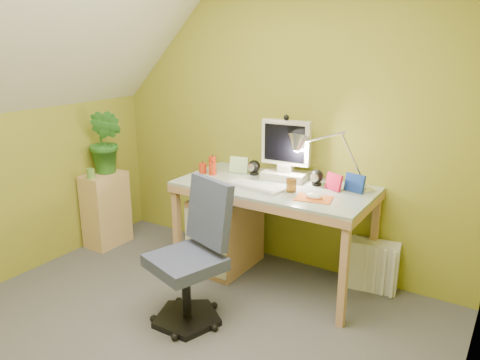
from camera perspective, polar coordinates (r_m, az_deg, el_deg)
The scene contains 22 objects.
floor at distance 3.04m, azimuth -10.81°, elevation -20.44°, with size 3.20×3.20×0.01m, color #4D4D52.
wall_back at distance 3.79m, azimuth 4.89°, elevation 7.28°, with size 3.20×0.01×2.40m, color olive.
wall_right at distance 1.83m, azimuth 26.61°, elevation -4.77°, with size 0.01×3.20×2.40m, color olive.
slope_ceiling at distance 3.22m, azimuth -26.41°, elevation 15.65°, with size 1.10×3.20×1.10m, color white.
desk at distance 3.63m, azimuth 4.06°, elevation -6.47°, with size 1.45×0.73×0.78m, color tan, non-canonical shape.
monitor at distance 3.59m, azimuth 5.63°, elevation 3.86°, with size 0.36×0.21×0.49m, color beige, non-canonical shape.
speaker_left at distance 3.74m, azimuth 1.73°, elevation 1.54°, with size 0.10×0.10×0.12m, color black, non-canonical shape.
speaker_right at distance 3.51m, azimuth 9.33°, elevation 0.30°, with size 0.10×0.10×0.12m, color black, non-canonical shape.
keyboard at distance 3.42m, azimuth 1.90°, elevation -0.79°, with size 0.44×0.14×0.02m, color silver.
mousepad at distance 3.22m, azimuth 8.97°, elevation -2.23°, with size 0.24×0.17×0.01m, color orange.
mouse at distance 3.22m, azimuth 8.98°, elevation -1.94°, with size 0.12×0.07×0.04m, color white.
amber_tumbler at distance 3.34m, azimuth 6.27°, elevation -0.65°, with size 0.07×0.07×0.09m, color brown.
candle_cluster at distance 3.80m, azimuth -3.72°, elevation 1.81°, with size 0.17×0.15×0.13m, color red, non-canonical shape.
photo_frame_red at distance 3.42m, azimuth 11.37°, elevation -0.22°, with size 0.14×0.02×0.12m, color red.
photo_frame_blue at distance 3.41m, azimuth 13.81°, elevation -0.35°, with size 0.15×0.02×0.13m, color navy.
photo_frame_green at distance 3.79m, azimuth -0.12°, elevation 1.85°, with size 0.15×0.02×0.13m, color #B6DB96.
desk_lamp at distance 3.40m, azimuth 12.45°, elevation 4.01°, with size 0.58×0.25×0.62m, color silver, non-canonical shape.
side_ledge at distance 4.44m, azimuth -16.00°, elevation -3.46°, with size 0.25×0.38×0.67m, color tan.
potted_plant at distance 4.29m, azimuth -16.01°, elevation 4.52°, with size 0.32×0.25×0.57m, color #2D7025.
green_cup at distance 4.22m, azimuth -17.73°, elevation 0.76°, with size 0.07×0.07×0.09m, color #639C41.
task_chair at distance 3.09m, azimuth -6.70°, elevation -9.79°, with size 0.49×0.49×0.88m, color #383E5C, non-canonical shape.
radiator at distance 3.71m, azimuth 15.80°, elevation -9.98°, with size 0.38×0.15×0.38m, color silver.
Camera 1 is at (1.72, -1.72, 1.81)m, focal length 35.00 mm.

